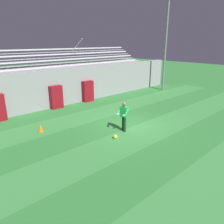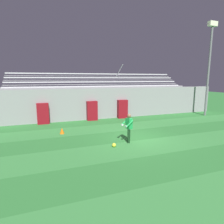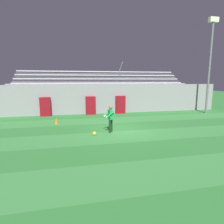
% 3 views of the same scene
% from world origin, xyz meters
% --- Properties ---
extents(ground_plane, '(80.00, 80.00, 0.00)m').
position_xyz_m(ground_plane, '(0.00, 0.00, 0.00)').
color(ground_plane, '#2D7533').
extents(turf_stripe_near, '(28.00, 2.24, 0.01)m').
position_xyz_m(turf_stripe_near, '(0.00, -6.00, 0.00)').
color(turf_stripe_near, '#38843D').
rests_on(turf_stripe_near, ground).
extents(turf_stripe_mid, '(28.00, 2.24, 0.01)m').
position_xyz_m(turf_stripe_mid, '(0.00, -1.52, 0.00)').
color(turf_stripe_mid, '#38843D').
rests_on(turf_stripe_mid, ground).
extents(turf_stripe_far, '(28.00, 2.24, 0.01)m').
position_xyz_m(turf_stripe_far, '(0.00, 2.97, 0.00)').
color(turf_stripe_far, '#38843D').
rests_on(turf_stripe_far, ground).
extents(back_wall, '(24.00, 0.60, 2.80)m').
position_xyz_m(back_wall, '(0.00, 6.50, 1.40)').
color(back_wall, gray).
rests_on(back_wall, ground).
extents(padding_pillar_gate_left, '(0.92, 0.44, 1.71)m').
position_xyz_m(padding_pillar_gate_left, '(-1.46, 5.95, 0.85)').
color(padding_pillar_gate_left, maroon).
rests_on(padding_pillar_gate_left, ground).
extents(padding_pillar_gate_right, '(0.92, 0.44, 1.71)m').
position_xyz_m(padding_pillar_gate_right, '(1.46, 5.95, 0.85)').
color(padding_pillar_gate_right, maroon).
rests_on(padding_pillar_gate_right, ground).
extents(padding_pillar_far_left, '(0.92, 0.44, 1.71)m').
position_xyz_m(padding_pillar_far_left, '(-5.53, 5.95, 0.85)').
color(padding_pillar_far_left, maroon).
rests_on(padding_pillar_far_left, ground).
extents(bleacher_stand, '(18.00, 3.35, 5.03)m').
position_xyz_m(bleacher_stand, '(0.00, 8.49, 1.50)').
color(bleacher_stand, gray).
rests_on(bleacher_stand, ground).
extents(floodlight_pole, '(0.90, 0.36, 8.92)m').
position_xyz_m(floodlight_pole, '(9.81, 4.35, 5.56)').
color(floodlight_pole, slate).
rests_on(floodlight_pole, ground).
extents(goalkeeper, '(0.60, 0.66, 1.67)m').
position_xyz_m(goalkeeper, '(-0.87, -0.49, 0.95)').
color(goalkeeper, '#143319').
rests_on(goalkeeper, ground).
extents(soccer_ball, '(0.22, 0.22, 0.22)m').
position_xyz_m(soccer_ball, '(-1.93, -0.94, 0.11)').
color(soccer_ball, yellow).
rests_on(soccer_ball, ground).
extents(traffic_cone, '(0.30, 0.30, 0.42)m').
position_xyz_m(traffic_cone, '(-4.35, 2.56, 0.21)').
color(traffic_cone, orange).
rests_on(traffic_cone, ground).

